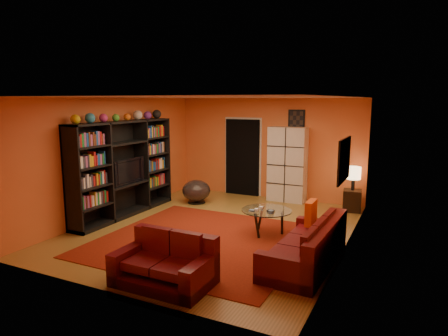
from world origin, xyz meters
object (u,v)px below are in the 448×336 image
at_px(loveseat, 167,263).
at_px(sofa, 310,247).
at_px(bowl_chair, 196,191).
at_px(side_table, 352,201).
at_px(tv, 126,171).
at_px(storage_cabinet, 287,164).
at_px(entertainment_unit, 124,169).
at_px(coffee_table, 267,212).
at_px(table_lamp, 354,174).

bearing_deg(loveseat, sofa, -48.03).
bearing_deg(bowl_chair, side_table, 14.29).
height_order(tv, bowl_chair, tv).
height_order(loveseat, side_table, loveseat).
xyz_separation_m(storage_cabinet, bowl_chair, (-1.97, -1.19, -0.63)).
height_order(entertainment_unit, side_table, entertainment_unit).
bearing_deg(coffee_table, storage_cabinet, 99.14).
height_order(loveseat, coffee_table, loveseat).
bearing_deg(storage_cabinet, bowl_chair, -148.29).
distance_m(entertainment_unit, table_lamp, 5.19).
distance_m(loveseat, side_table, 5.27).
bearing_deg(table_lamp, bowl_chair, -165.71).
distance_m(loveseat, storage_cabinet, 5.26).
xyz_separation_m(loveseat, side_table, (1.77, 4.96, -0.04)).
relative_size(tv, sofa, 0.46).
bearing_deg(side_table, storage_cabinet, 170.92).
bearing_deg(tv, entertainment_unit, 82.88).
bearing_deg(loveseat, bowl_chair, 24.66).
distance_m(tv, sofa, 4.51).
bearing_deg(entertainment_unit, loveseat, -41.37).
relative_size(tv, storage_cabinet, 0.52).
xyz_separation_m(sofa, coffee_table, (-1.11, 1.07, 0.15)).
xyz_separation_m(storage_cabinet, table_lamp, (1.65, -0.26, -0.06)).
relative_size(loveseat, coffee_table, 1.41).
xyz_separation_m(storage_cabinet, side_table, (1.65, -0.26, -0.69)).
relative_size(tv, loveseat, 0.72).
xyz_separation_m(entertainment_unit, coffee_table, (3.30, 0.13, -0.61)).
bearing_deg(storage_cabinet, entertainment_unit, -135.07).
bearing_deg(tv, loveseat, -131.82).
xyz_separation_m(coffee_table, bowl_chair, (-2.40, 1.48, -0.13)).
xyz_separation_m(entertainment_unit, table_lamp, (4.53, 2.54, -0.16)).
distance_m(loveseat, coffee_table, 2.62).
xyz_separation_m(entertainment_unit, sofa, (4.41, -0.93, -0.76)).
bearing_deg(entertainment_unit, storage_cabinet, 44.24).
bearing_deg(sofa, loveseat, -136.04).
xyz_separation_m(sofa, side_table, (0.12, 3.47, -0.04)).
relative_size(sofa, storage_cabinet, 1.12).
xyz_separation_m(sofa, loveseat, (-1.66, -1.49, 0.00)).
bearing_deg(entertainment_unit, coffee_table, 2.30).
bearing_deg(side_table, bowl_chair, -165.71).
xyz_separation_m(loveseat, coffee_table, (0.55, 2.56, 0.15)).
bearing_deg(entertainment_unit, table_lamp, 29.27).
bearing_deg(table_lamp, storage_cabinet, 170.92).
xyz_separation_m(tv, storage_cabinet, (2.82, 2.81, -0.06)).
distance_m(side_table, table_lamp, 0.64).
bearing_deg(tv, bowl_chair, -27.75).
height_order(sofa, coffee_table, sofa).
xyz_separation_m(loveseat, bowl_chair, (-1.85, 4.04, 0.02)).
height_order(side_table, table_lamp, table_lamp).
height_order(entertainment_unit, loveseat, entertainment_unit).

